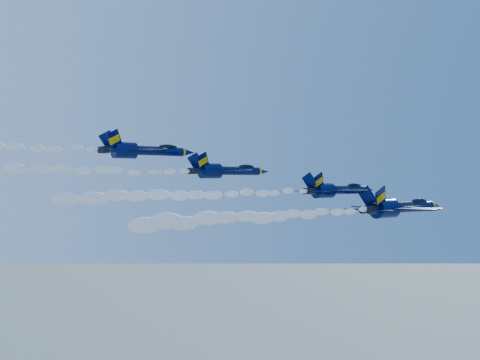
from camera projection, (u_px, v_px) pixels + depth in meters
jet_lead at (400, 207)px, 86.82m from camera, size 19.74×16.20×7.34m
smoke_trail_jet_lead at (267, 216)px, 70.07m from camera, size 39.32×2.04×1.84m
jet_second at (337, 190)px, 87.62m from camera, size 15.93×13.07×5.92m
smoke_trail_jet_second at (201, 194)px, 71.83m from camera, size 39.32×1.65×1.48m
jet_third at (226, 170)px, 88.13m from camera, size 16.06×13.18×5.97m
smoke_trail_jet_third at (66, 171)px, 72.31m from camera, size 39.32×1.66×1.50m
jet_fourth at (144, 150)px, 83.62m from camera, size 16.50×13.53×6.13m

